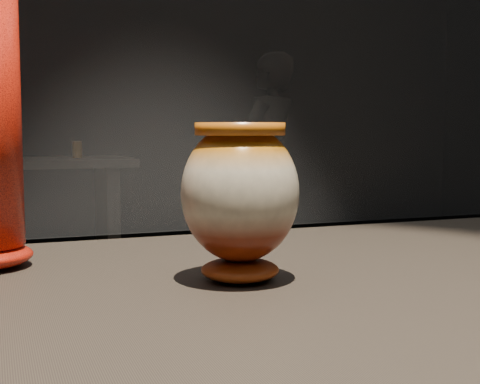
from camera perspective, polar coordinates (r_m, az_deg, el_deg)
The scene contains 3 objects.
main_vase at distance 0.83m, azimuth 0.00°, elevation -0.25°, with size 0.16×0.16×0.20m.
back_vase_right at distance 4.32m, azimuth -13.73°, elevation 3.56°, with size 0.06×0.06×0.11m, color brown.
visitor at distance 5.07m, azimuth 2.46°, elevation 2.55°, with size 0.60×0.40×1.65m, color black.
Camera 1 is at (-0.39, -0.75, 1.09)m, focal length 50.00 mm.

